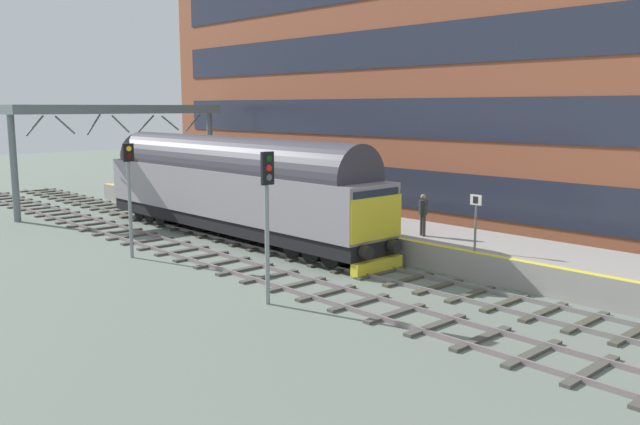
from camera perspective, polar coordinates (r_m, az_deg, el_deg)
ground_plane at (r=27.01m, az=-0.82°, el=-3.82°), size 140.00×140.00×0.00m
track_main at (r=27.00m, az=-0.82°, el=-3.71°), size 2.50×60.00×0.15m
track_adjacent_west at (r=24.97m, az=-6.43°, el=-4.82°), size 2.50×60.00×0.15m
station_platform at (r=29.39m, az=4.39°, el=-1.80°), size 4.00×44.00×1.01m
station_building at (r=35.51m, az=9.82°, el=10.54°), size 4.30×42.46×14.05m
diesel_locomotive at (r=30.75m, az=-7.59°, el=2.36°), size 2.74×18.32×4.68m
signal_post_near at (r=20.11m, az=-4.54°, el=0.41°), size 0.44×0.22×4.69m
signal_post_mid at (r=27.47m, az=-15.99°, el=2.08°), size 0.44×0.22×4.59m
platform_number_sign at (r=23.75m, az=13.17°, el=-0.12°), size 0.10×0.44×1.99m
waiting_passenger at (r=26.31m, az=8.81°, el=0.14°), size 0.45×0.47×1.64m
overhead_footbridge at (r=40.59m, az=-16.70°, el=8.00°), size 12.58×2.00×6.12m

